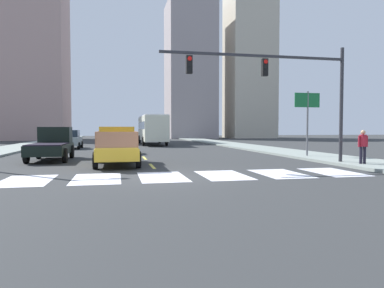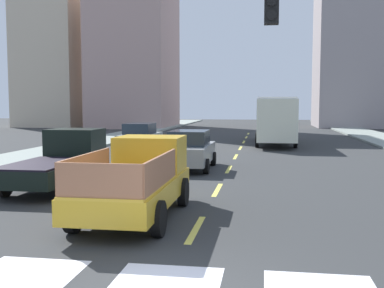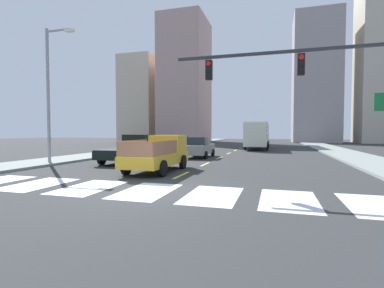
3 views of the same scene
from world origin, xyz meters
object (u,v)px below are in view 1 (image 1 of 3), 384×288
(direction_sign_green, at_px, (307,110))
(pedestrian_waiting, at_px, (363,144))
(sedan_near_left, at_px, (70,139))
(city_bus, at_px, (152,128))
(pickup_stakebed, at_px, (117,146))
(pickup_dark, at_px, (52,144))
(sedan_near_right, at_px, (117,142))
(traffic_signal_gantry, at_px, (287,81))

(direction_sign_green, distance_m, pedestrian_waiting, 5.69)
(sedan_near_left, height_order, pedestrian_waiting, pedestrian_waiting)
(city_bus, xyz_separation_m, direction_sign_green, (7.76, -20.66, 1.08))
(pickup_stakebed, xyz_separation_m, pedestrian_waiting, (11.70, -3.65, 0.18))
(direction_sign_green, bearing_deg, pickup_dark, 173.15)
(pickup_stakebed, distance_m, city_bus, 22.74)
(sedan_near_right, bearing_deg, pedestrian_waiting, -48.34)
(city_bus, height_order, direction_sign_green, direction_sign_green)
(pickup_dark, relative_size, sedan_near_left, 1.18)
(sedan_near_right, distance_m, traffic_signal_gantry, 14.13)
(traffic_signal_gantry, bearing_deg, pickup_stakebed, 163.85)
(sedan_near_left, height_order, sedan_near_right, same)
(pickup_stakebed, xyz_separation_m, sedan_near_right, (-0.03, 8.53, -0.08))
(traffic_signal_gantry, bearing_deg, sedan_near_right, 127.23)
(city_bus, relative_size, sedan_near_left, 2.45)
(sedan_near_left, height_order, traffic_signal_gantry, traffic_signal_gantry)
(sedan_near_right, relative_size, pedestrian_waiting, 2.68)
(city_bus, distance_m, sedan_near_right, 14.45)
(pickup_stakebed, height_order, pedestrian_waiting, pickup_stakebed)
(city_bus, bearing_deg, traffic_signal_gantry, -81.56)
(pickup_dark, bearing_deg, direction_sign_green, -5.73)
(direction_sign_green, bearing_deg, pickup_stakebed, -171.76)
(sedan_near_left, relative_size, pedestrian_waiting, 2.68)
(sedan_near_left, height_order, direction_sign_green, direction_sign_green)
(pedestrian_waiting, bearing_deg, city_bus, 127.68)
(traffic_signal_gantry, relative_size, pedestrian_waiting, 5.80)
(pickup_dark, height_order, sedan_near_left, pickup_dark)
(pedestrian_waiting, bearing_deg, sedan_near_left, 150.69)
(sedan_near_left, bearing_deg, city_bus, 41.12)
(pickup_stakebed, bearing_deg, city_bus, 78.03)
(pickup_dark, height_order, direction_sign_green, direction_sign_green)
(traffic_signal_gantry, xyz_separation_m, direction_sign_green, (3.49, 4.10, -1.19))
(pickup_dark, height_order, traffic_signal_gantry, traffic_signal_gantry)
(sedan_near_right, bearing_deg, sedan_near_left, 118.20)
(city_bus, relative_size, sedan_near_right, 2.45)
(pickup_stakebed, height_order, pickup_dark, same)
(city_bus, xyz_separation_m, traffic_signal_gantry, (4.27, -24.76, 2.27))
(pickup_stakebed, height_order, direction_sign_green, direction_sign_green)
(pickup_stakebed, xyz_separation_m, pickup_dark, (-3.76, 3.57, -0.02))
(direction_sign_green, bearing_deg, traffic_signal_gantry, -130.37)
(sedan_near_right, relative_size, traffic_signal_gantry, 0.46)
(traffic_signal_gantry, height_order, pedestrian_waiting, traffic_signal_gantry)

